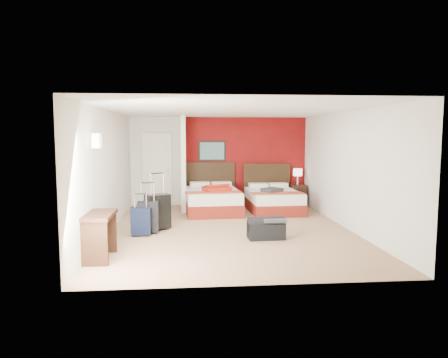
{
  "coord_description": "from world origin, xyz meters",
  "views": [
    {
      "loc": [
        -0.86,
        -8.5,
        1.99
      ],
      "look_at": [
        -0.07,
        0.8,
        1.0
      ],
      "focal_mm": 33.09,
      "sensor_mm": 36.0,
      "label": 1
    }
  ],
  "objects": [
    {
      "name": "suitcase_charcoal",
      "position": [
        -1.7,
        -0.13,
        0.31
      ],
      "size": [
        0.42,
        0.27,
        0.62
      ],
      "primitive_type": "cube",
      "rotation": [
        0.0,
        0.0,
        0.02
      ],
      "color": "black",
      "rests_on": "ground"
    },
    {
      "name": "duffel_bag",
      "position": [
        0.61,
        -0.79,
        0.18
      ],
      "size": [
        0.71,
        0.4,
        0.35
      ],
      "primitive_type": "cube",
      "rotation": [
        0.0,
        0.0,
        0.05
      ],
      "color": "black",
      "rests_on": "ground"
    },
    {
      "name": "red_accent_panel",
      "position": [
        0.75,
        3.23,
        1.25
      ],
      "size": [
        3.5,
        0.04,
        2.5
      ],
      "primitive_type": "cube",
      "color": "maroon",
      "rests_on": "ground"
    },
    {
      "name": "nightstand",
      "position": [
        2.2,
        2.85,
        0.3
      ],
      "size": [
        0.45,
        0.45,
        0.6
      ],
      "primitive_type": "cube",
      "rotation": [
        0.0,
        0.0,
        0.04
      ],
      "color": "black",
      "rests_on": "ground"
    },
    {
      "name": "red_suitcase_open",
      "position": [
        -0.17,
        2.01,
        0.64
      ],
      "size": [
        0.91,
        1.05,
        0.11
      ],
      "primitive_type": "cube",
      "rotation": [
        0.0,
        0.0,
        0.36
      ],
      "color": "#A61F0E",
      "rests_on": "bed_left"
    },
    {
      "name": "jacket_bundle",
      "position": [
        1.24,
        1.76,
        0.6
      ],
      "size": [
        0.59,
        0.57,
        0.11
      ],
      "primitive_type": "cube",
      "rotation": [
        0.0,
        0.0,
        0.59
      ],
      "color": "#36353A",
      "rests_on": "bed_right"
    },
    {
      "name": "table_lamp",
      "position": [
        2.2,
        2.85,
        0.83
      ],
      "size": [
        0.29,
        0.29,
        0.45
      ],
      "primitive_type": "cylinder",
      "rotation": [
        0.0,
        0.0,
        -0.13
      ],
      "color": "beige",
      "rests_on": "nightstand"
    },
    {
      "name": "bed_left",
      "position": [
        -0.27,
        2.11,
        0.29
      ],
      "size": [
        1.47,
        2.02,
        0.58
      ],
      "primitive_type": "cube",
      "rotation": [
        0.0,
        0.0,
        0.05
      ],
      "color": "silver",
      "rests_on": "ground"
    },
    {
      "name": "suitcase_navy",
      "position": [
        -1.82,
        -0.35,
        0.27
      ],
      "size": [
        0.39,
        0.25,
        0.53
      ],
      "primitive_type": "cube",
      "rotation": [
        0.0,
        0.0,
        0.04
      ],
      "color": "black",
      "rests_on": "ground"
    },
    {
      "name": "jacket_draped",
      "position": [
        0.76,
        -0.84,
        0.38
      ],
      "size": [
        0.45,
        0.38,
        0.06
      ],
      "primitive_type": "cube",
      "rotation": [
        0.0,
        0.0,
        -0.05
      ],
      "color": "#3B3C40",
      "rests_on": "duffel_bag"
    },
    {
      "name": "desk",
      "position": [
        -2.3,
        -1.86,
        0.37
      ],
      "size": [
        0.45,
        0.9,
        0.75
      ],
      "primitive_type": "cube",
      "rotation": [
        0.0,
        0.0,
        -0.0
      ],
      "color": "#311A10",
      "rests_on": "ground"
    },
    {
      "name": "bed_right",
      "position": [
        1.34,
        2.06,
        0.27
      ],
      "size": [
        1.33,
        1.85,
        0.54
      ],
      "primitive_type": "cube",
      "rotation": [
        0.0,
        0.0,
        0.03
      ],
      "color": "white",
      "rests_on": "ground"
    },
    {
      "name": "entry_door",
      "position": [
        -1.75,
        3.2,
        1.02
      ],
      "size": [
        0.82,
        0.06,
        2.05
      ],
      "primitive_type": "cube",
      "color": "silver",
      "rests_on": "ground"
    },
    {
      "name": "ground",
      "position": [
        0.0,
        0.0,
        0.0
      ],
      "size": [
        6.5,
        6.5,
        0.0
      ],
      "primitive_type": "plane",
      "color": "tan",
      "rests_on": "ground"
    },
    {
      "name": "room_walls",
      "position": [
        -1.4,
        1.42,
        1.26
      ],
      "size": [
        5.02,
        6.52,
        2.5
      ],
      "color": "silver",
      "rests_on": "ground"
    },
    {
      "name": "partition_wall",
      "position": [
        -1.0,
        2.61,
        1.25
      ],
      "size": [
        0.12,
        1.2,
        2.5
      ],
      "primitive_type": "cube",
      "color": "silver",
      "rests_on": "ground"
    },
    {
      "name": "suitcase_black",
      "position": [
        -1.52,
        0.17,
        0.36
      ],
      "size": [
        0.57,
        0.51,
        0.72
      ],
      "primitive_type": "cube",
      "rotation": [
        0.0,
        0.0,
        0.55
      ],
      "color": "black",
      "rests_on": "ground"
    }
  ]
}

